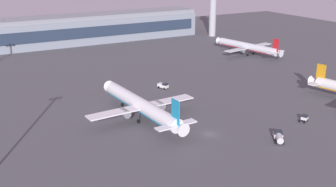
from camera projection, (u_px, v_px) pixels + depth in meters
name	position (u px, v px, depth m)	size (l,w,h in m)	color
ground_plane	(210.00, 134.00, 116.62)	(416.00, 416.00, 0.00)	#4C4C51
terminal_building	(72.00, 30.00, 237.00)	(156.60, 22.40, 16.40)	gray
control_tower	(213.00, 2.00, 255.58)	(8.00, 8.00, 37.44)	#A8A8B2
airplane_near_gate	(142.00, 106.00, 126.02)	(36.31, 46.61, 11.95)	white
airplane_far_stand	(248.00, 47.00, 210.59)	(32.94, 42.11, 10.84)	silver
baggage_tractor	(163.00, 86.00, 156.92)	(3.48, 4.58, 2.25)	white
fuel_truck	(279.00, 136.00, 111.98)	(5.39, 6.34, 2.35)	white
pushback_tug	(304.00, 118.00, 125.58)	(3.52, 2.78, 2.05)	white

